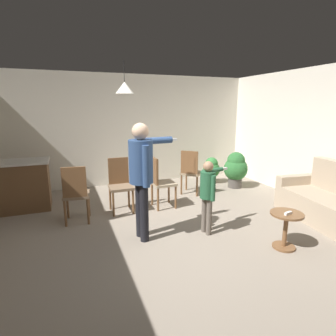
{
  "coord_description": "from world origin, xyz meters",
  "views": [
    {
      "loc": [
        -1.51,
        -3.53,
        1.94
      ],
      "look_at": [
        -0.04,
        0.33,
        1.0
      ],
      "focal_mm": 29.05,
      "sensor_mm": 36.0,
      "label": 1
    }
  ],
  "objects": [
    {
      "name": "ceiling_light_pendant",
      "position": [
        -0.47,
        1.27,
        2.25
      ],
      "size": [
        0.32,
        0.32,
        0.55
      ],
      "color": "silver"
    },
    {
      "name": "potted_plant_corner",
      "position": [
        1.96,
        2.42,
        0.37
      ],
      "size": [
        0.43,
        0.43,
        0.67
      ],
      "color": "brown",
      "rests_on": "ground"
    },
    {
      "name": "dining_chair_near_wall",
      "position": [
        1.06,
        1.77,
        0.55
      ],
      "size": [
        0.59,
        0.59,
        1.0
      ],
      "rotation": [
        0.0,
        0.0,
        5.54
      ],
      "color": "brown",
      "rests_on": "ground"
    },
    {
      "name": "wall_back",
      "position": [
        0.0,
        3.2,
        1.35
      ],
      "size": [
        6.4,
        0.1,
        2.7
      ],
      "primitive_type": "cube",
      "color": "silver",
      "rests_on": "ground"
    },
    {
      "name": "side_table_by_couch",
      "position": [
        1.25,
        -0.86,
        0.33
      ],
      "size": [
        0.44,
        0.44,
        0.52
      ],
      "color": "brown",
      "rests_on": "ground"
    },
    {
      "name": "potted_plant_by_wall",
      "position": [
        2.3,
        1.86,
        0.48
      ],
      "size": [
        0.57,
        0.57,
        0.87
      ],
      "color": "#4C4742",
      "rests_on": "ground"
    },
    {
      "name": "dining_chair_by_counter",
      "position": [
        -1.4,
        1.05,
        0.55
      ],
      "size": [
        0.47,
        0.47,
        1.0
      ],
      "rotation": [
        0.0,
        0.0,
        6.16
      ],
      "color": "brown",
      "rests_on": "ground"
    },
    {
      "name": "dining_chair_spare",
      "position": [
        0.15,
        1.24,
        0.55
      ],
      "size": [
        0.42,
        0.42,
        1.0
      ],
      "rotation": [
        0.0,
        0.0,
        4.72
      ],
      "color": "brown",
      "rests_on": "ground"
    },
    {
      "name": "person_adult",
      "position": [
        -0.51,
        0.13,
        1.07
      ],
      "size": [
        0.83,
        0.55,
        1.72
      ],
      "rotation": [
        0.0,
        0.0,
        -1.48
      ],
      "color": "black",
      "rests_on": "ground"
    },
    {
      "name": "spare_remote_on_table",
      "position": [
        1.22,
        -0.91,
        0.54
      ],
      "size": [
        0.13,
        0.06,
        0.04
      ],
      "primitive_type": "cube",
      "rotation": [
        0.0,
        0.0,
        1.8
      ],
      "color": "white",
      "rests_on": "side_table_by_couch"
    },
    {
      "name": "ground",
      "position": [
        0.0,
        0.0,
        0.0
      ],
      "size": [
        7.68,
        7.68,
        0.0
      ],
      "primitive_type": "plane",
      "color": "gray"
    },
    {
      "name": "kitchen_counter",
      "position": [
        -2.45,
        2.06,
        0.48
      ],
      "size": [
        1.26,
        0.66,
        0.95
      ],
      "color": "brown",
      "rests_on": "ground"
    },
    {
      "name": "dining_chair_centre_back",
      "position": [
        -0.6,
        1.36,
        0.55
      ],
      "size": [
        0.42,
        0.42,
        1.0
      ],
      "rotation": [
        0.0,
        0.0,
        3.14
      ],
      "color": "brown",
      "rests_on": "ground"
    },
    {
      "name": "couch_floral",
      "position": [
        2.65,
        -0.47,
        0.33
      ],
      "size": [
        1.05,
        1.89,
        1.0
      ],
      "rotation": [
        0.0,
        0.0,
        1.45
      ],
      "color": "tan",
      "rests_on": "ground"
    },
    {
      "name": "person_child",
      "position": [
        0.46,
        -0.07,
        0.71
      ],
      "size": [
        0.57,
        0.39,
        1.15
      ],
      "rotation": [
        0.0,
        0.0,
        -1.42
      ],
      "color": "#60564C",
      "rests_on": "ground"
    }
  ]
}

